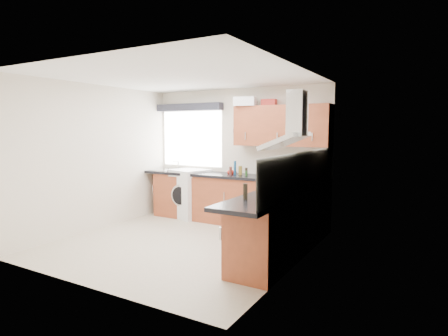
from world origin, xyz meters
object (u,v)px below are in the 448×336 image
Objects in this scene: oven at (282,225)px; upper_cabinets at (282,126)px; washing_machine at (190,193)px; extractor_hood at (291,127)px.

upper_cabinets is (-0.55, 1.32, 1.38)m from oven.
washing_machine is at bearing 153.27° from oven.
oven is 1.09× the size of extractor_hood.
upper_cabinets reaches higher than washing_machine.
oven is 2.71m from washing_machine.
washing_machine is (-1.87, -0.10, -1.32)m from upper_cabinets.
oven is 1.35m from extractor_hood.
upper_cabinets is at bearing 18.63° from washing_machine.
extractor_hood is (0.10, -0.00, 1.34)m from oven.
oven is 0.89× the size of washing_machine.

